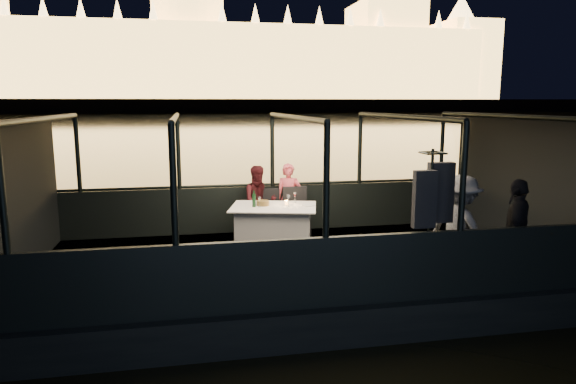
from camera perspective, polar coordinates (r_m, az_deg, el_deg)
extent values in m
plane|color=black|center=(87.96, -10.16, 7.80)|extent=(500.00, 500.00, 0.00)
cube|color=black|center=(8.61, 0.52, -10.67)|extent=(8.60, 4.40, 1.00)
cube|color=black|center=(8.45, 0.53, -7.63)|extent=(8.00, 4.00, 0.04)
cube|color=black|center=(10.24, -1.73, -1.79)|extent=(8.00, 0.08, 0.90)
cube|color=black|center=(6.46, 4.17, -8.88)|extent=(8.00, 0.08, 0.90)
cube|color=#423D33|center=(217.91, -10.85, 9.22)|extent=(400.00, 140.00, 6.00)
cube|color=silver|center=(8.92, -1.60, -3.99)|extent=(1.67, 1.38, 0.77)
cube|color=black|center=(9.72, -1.97, -2.43)|extent=(0.48, 0.48, 0.89)
cube|color=black|center=(9.48, 1.00, -2.74)|extent=(0.47, 0.47, 0.97)
imported|color=#F55965|center=(9.87, 0.08, -0.46)|extent=(0.57, 0.47, 1.38)
imported|color=#3D1115|center=(9.74, -3.23, -0.61)|extent=(0.69, 0.55, 1.36)
imported|color=white|center=(7.64, 18.60, -3.30)|extent=(0.93, 1.14, 1.54)
imported|color=black|center=(7.83, 24.07, -3.33)|extent=(0.85, 0.91, 1.50)
cylinder|color=#133619|center=(8.77, -3.80, -0.70)|extent=(0.07, 0.07, 0.29)
cylinder|color=brown|center=(8.90, -2.82, -1.25)|extent=(0.29, 0.29, 0.09)
cylinder|color=#F7993D|center=(8.95, -0.18, -1.18)|extent=(0.07, 0.07, 0.08)
cylinder|color=white|center=(8.90, 2.26, -1.47)|extent=(0.29, 0.29, 0.01)
cylinder|color=white|center=(9.15, -2.92, -1.15)|extent=(0.24, 0.24, 0.01)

